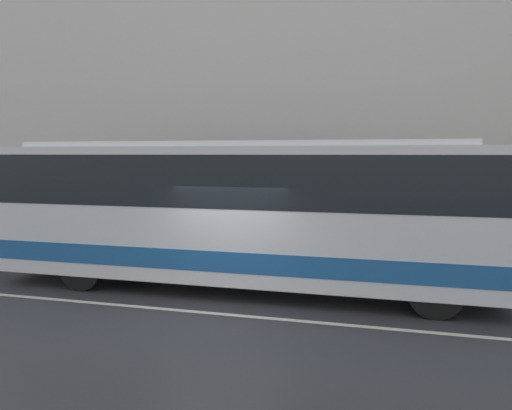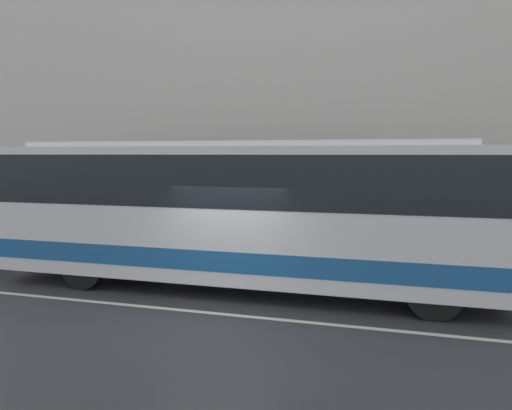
# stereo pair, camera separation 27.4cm
# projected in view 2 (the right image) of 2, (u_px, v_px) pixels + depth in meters

# --- Properties ---
(ground_plane) EXTENTS (60.00, 60.00, 0.00)m
(ground_plane) POSITION_uv_depth(u_px,v_px,m) (217.00, 314.00, 9.98)
(ground_plane) COLOR #333338
(sidewalk) EXTENTS (60.00, 2.70, 0.14)m
(sidewalk) POSITION_uv_depth(u_px,v_px,m) (280.00, 257.00, 15.07)
(sidewalk) COLOR #A09E99
(sidewalk) RESTS_ON ground_plane
(building_facade) EXTENTS (60.00, 0.35, 10.53)m
(building_facade) POSITION_uv_depth(u_px,v_px,m) (292.00, 94.00, 15.97)
(building_facade) COLOR silver
(building_facade) RESTS_ON ground_plane
(lane_stripe) EXTENTS (54.00, 0.14, 0.01)m
(lane_stripe) POSITION_uv_depth(u_px,v_px,m) (217.00, 313.00, 9.98)
(lane_stripe) COLOR beige
(lane_stripe) RESTS_ON ground_plane
(transit_bus) EXTENTS (11.85, 2.61, 3.47)m
(transit_bus) POSITION_uv_depth(u_px,v_px,m) (240.00, 206.00, 11.71)
(transit_bus) COLOR white
(transit_bus) RESTS_ON ground_plane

